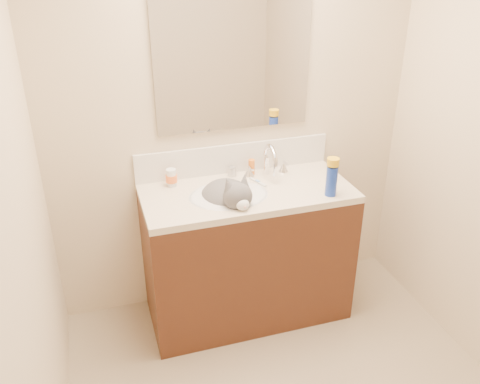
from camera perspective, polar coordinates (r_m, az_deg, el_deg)
room_shell at (r=1.81m, az=10.65°, el=4.84°), size 2.24×2.54×2.52m
vanity_cabinet at (r=3.11m, az=0.79°, el=-7.20°), size 1.20×0.55×0.82m
counter_slab at (r=2.89m, az=0.84°, el=-0.12°), size 1.20×0.55×0.04m
basin at (r=2.86m, az=-1.27°, el=-1.60°), size 0.45×0.36×0.14m
faucet at (r=3.02m, az=3.29°, el=3.26°), size 0.28×0.20×0.21m
cat at (r=2.84m, az=-1.24°, el=-0.84°), size 0.38×0.44×0.33m
backsplash at (r=3.08m, az=-0.67°, el=3.82°), size 1.20×0.02×0.18m
mirror at (r=2.90m, az=-0.74°, el=14.63°), size 0.90×0.02×0.80m
pill_bottle at (r=2.94m, az=-7.71°, el=1.62°), size 0.07×0.07×0.10m
pill_label at (r=2.94m, az=-7.71°, el=1.53°), size 0.08×0.08×0.04m
silver_jar at (r=3.05m, az=-0.87°, el=2.33°), size 0.06×0.06×0.06m
amber_bottle at (r=3.06m, az=1.30°, el=2.81°), size 0.05×0.05×0.10m
toothbrush at (r=2.97m, az=2.00°, el=1.13°), size 0.06×0.14×0.01m
toothbrush_head at (r=2.97m, az=2.00°, el=1.17°), size 0.02×0.03×0.01m
spray_can at (r=2.84m, az=10.23°, el=1.22°), size 0.08×0.08×0.17m
spray_cap at (r=2.79m, az=10.42°, el=3.35°), size 0.08×0.08×0.04m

